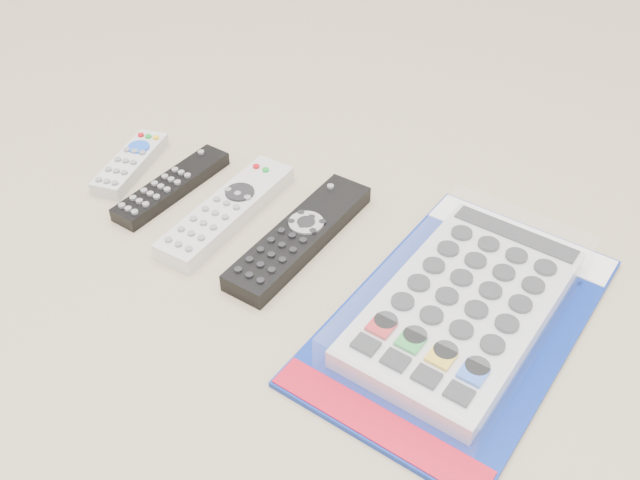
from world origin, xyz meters
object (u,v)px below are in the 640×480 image
at_px(remote_silver_dvd, 227,211).
at_px(remote_large_black, 300,236).
at_px(jumbo_remote_packaged, 464,304).
at_px(remote_slim_black, 172,186).
at_px(remote_small_grey, 130,163).

bearing_deg(remote_silver_dvd, remote_large_black, 3.74).
bearing_deg(jumbo_remote_packaged, remote_silver_dvd, -177.19).
bearing_deg(remote_silver_dvd, remote_slim_black, 176.81).
bearing_deg(jumbo_remote_packaged, remote_small_grey, -178.71).
distance_m(remote_small_grey, remote_slim_black, 0.08).
relative_size(remote_slim_black, remote_silver_dvd, 0.83).
bearing_deg(remote_small_grey, remote_large_black, -15.78).
bearing_deg(remote_slim_black, remote_large_black, 3.78).
bearing_deg(remote_large_black, remote_silver_dvd, -174.21).
xyz_separation_m(remote_small_grey, jumbo_remote_packaged, (0.50, -0.09, 0.01)).
xyz_separation_m(remote_large_black, jumbo_remote_packaged, (0.21, -0.04, 0.01)).
relative_size(remote_small_grey, remote_silver_dvd, 0.64).
height_order(remote_large_black, jumbo_remote_packaged, jumbo_remote_packaged).
distance_m(remote_large_black, jumbo_remote_packaged, 0.22).
bearing_deg(jumbo_remote_packaged, remote_large_black, -179.31).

